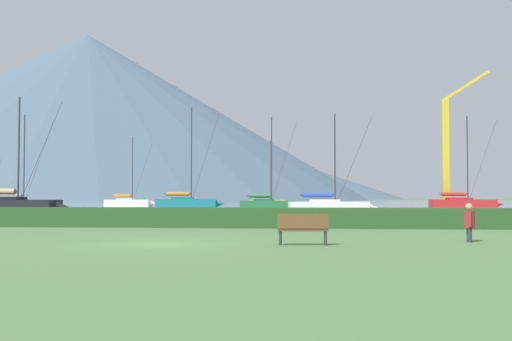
{
  "coord_description": "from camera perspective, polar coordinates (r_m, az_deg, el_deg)",
  "views": [
    {
      "loc": [
        5.14,
        -19.36,
        1.45
      ],
      "look_at": [
        -4.46,
        68.38,
        5.07
      ],
      "focal_mm": 45.46,
      "sensor_mm": 36.0,
      "label": 1
    }
  ],
  "objects": [
    {
      "name": "ground_plane",
      "position": [
        20.09,
        -8.65,
        -6.46
      ],
      "size": [
        1000.0,
        1000.0,
        0.0
      ],
      "primitive_type": "plane",
      "color": "#517A42"
    },
    {
      "name": "harbor_water",
      "position": [
        156.45,
        4.36,
        -2.87
      ],
      "size": [
        320.0,
        246.0,
        0.0
      ],
      "primitive_type": "cube",
      "color": "#8499A8",
      "rests_on": "ground_plane"
    },
    {
      "name": "hedge_line",
      "position": [
        30.81,
        -3.37,
        -4.15
      ],
      "size": [
        80.0,
        1.2,
        0.95
      ],
      "primitive_type": "cube",
      "color": "#284C23",
      "rests_on": "ground_plane"
    },
    {
      "name": "sailboat_slip_1",
      "position": [
        97.34,
        -11.11,
        -2.77
      ],
      "size": [
        7.79,
        2.43,
        10.37
      ],
      "rotation": [
        0.0,
        0.0,
        -0.02
      ],
      "color": "white",
      "rests_on": "harbor_water"
    },
    {
      "name": "sailboat_slip_3",
      "position": [
        106.51,
        1.08,
        -2.8
      ],
      "size": [
        7.23,
        2.77,
        10.81
      ],
      "rotation": [
        0.0,
        0.0,
        0.11
      ],
      "color": "gold",
      "rests_on": "harbor_water"
    },
    {
      "name": "sailboat_slip_5",
      "position": [
        79.88,
        17.8,
        -2.76
      ],
      "size": [
        8.66,
        3.28,
        11.02
      ],
      "rotation": [
        0.0,
        0.0,
        0.1
      ],
      "color": "red",
      "rests_on": "harbor_water"
    },
    {
      "name": "sailboat_slip_7",
      "position": [
        83.0,
        -6.09,
        -2.82
      ],
      "size": [
        8.95,
        3.66,
        12.92
      ],
      "rotation": [
        0.0,
        0.0,
        0.14
      ],
      "color": "#19707A",
      "rests_on": "harbor_water"
    },
    {
      "name": "sailboat_slip_8",
      "position": [
        77.86,
        1.05,
        -2.94
      ],
      "size": [
        7.71,
        3.21,
        11.13
      ],
      "rotation": [
        0.0,
        0.0,
        0.15
      ],
      "color": "#236B38",
      "rests_on": "harbor_water"
    },
    {
      "name": "sailboat_slip_9",
      "position": [
        55.31,
        6.5,
        -3.18
      ],
      "size": [
        7.85,
        3.24,
        8.55
      ],
      "rotation": [
        0.0,
        0.0,
        0.15
      ],
      "color": "white",
      "rests_on": "harbor_water"
    },
    {
      "name": "sailboat_slip_10",
      "position": [
        56.24,
        -20.71,
        -2.92
      ],
      "size": [
        9.04,
        2.77,
        9.63
      ],
      "rotation": [
        0.0,
        0.0,
        -0.01
      ],
      "color": "black",
      "rests_on": "harbor_water"
    },
    {
      "name": "sailboat_slip_12",
      "position": [
        71.13,
        -20.12,
        -2.86
      ],
      "size": [
        7.66,
        2.65,
        9.96
      ],
      "rotation": [
        0.0,
        0.0,
        0.06
      ],
      "color": "#9E9EA3",
      "rests_on": "harbor_water"
    },
    {
      "name": "park_bench_near_path",
      "position": [
        19.61,
        4.14,
        -5.03
      ],
      "size": [
        1.54,
        0.53,
        0.95
      ],
      "rotation": [
        0.0,
        0.0,
        0.04
      ],
      "color": "brown",
      "rests_on": "ground_plane"
    },
    {
      "name": "person_seated_viewer",
      "position": [
        21.97,
        18.24,
        -4.22
      ],
      "size": [
        0.36,
        0.57,
        1.25
      ],
      "rotation": [
        0.0,
        0.0,
        -0.08
      ],
      "color": "#2D3347",
      "rests_on": "ground_plane"
    },
    {
      "name": "dock_crane",
      "position": [
        82.33,
        16.46,
        0.82
      ],
      "size": [
        6.28,
        2.0,
        16.89
      ],
      "color": "#333338",
      "rests_on": "ground_plane"
    },
    {
      "name": "distant_hill_west_ridge",
      "position": [
        328.64,
        -14.67,
        4.58
      ],
      "size": [
        272.54,
        272.54,
        81.35
      ],
      "primitive_type": "cone",
      "color": "#4C6070",
      "rests_on": "ground_plane"
    },
    {
      "name": "distant_hill_central_peak",
      "position": [
        441.96,
        -3.92,
        0.28
      ],
      "size": [
        258.87,
        258.87,
        43.37
      ],
      "primitive_type": "cone",
      "color": "#4C6070",
      "rests_on": "ground_plane"
    }
  ]
}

